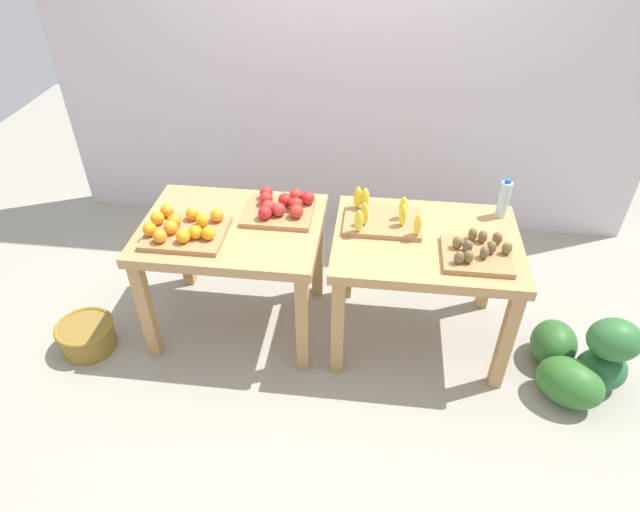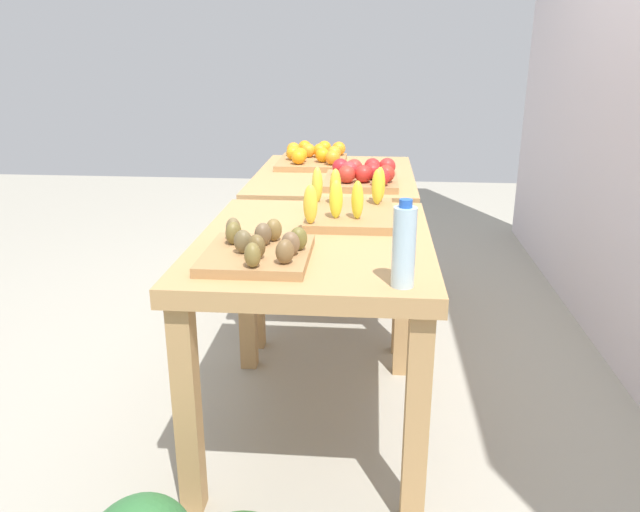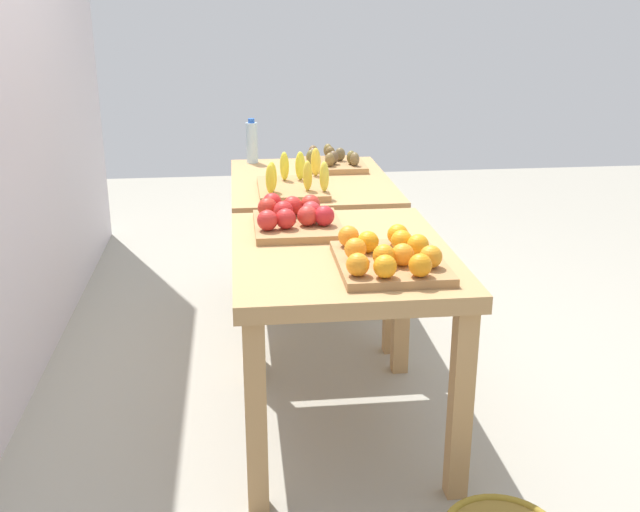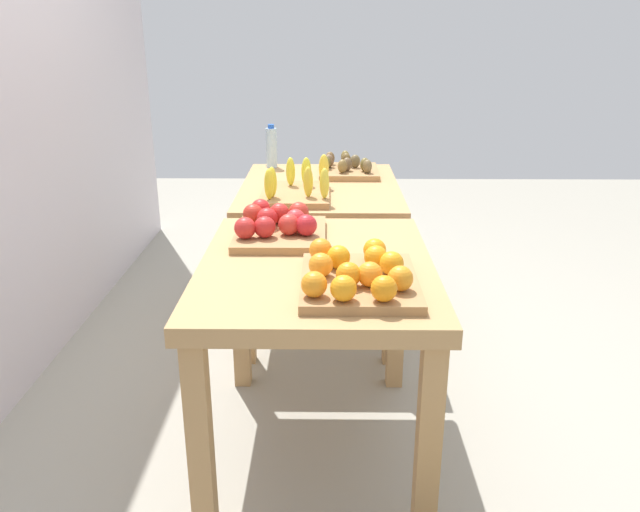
# 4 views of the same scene
# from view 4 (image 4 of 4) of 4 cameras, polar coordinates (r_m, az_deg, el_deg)

# --- Properties ---
(ground_plane) EXTENTS (8.00, 8.00, 0.00)m
(ground_plane) POSITION_cam_4_polar(r_m,az_deg,el_deg) (3.01, -0.12, -10.38)
(ground_plane) COLOR #9E998B
(display_table_left) EXTENTS (1.04, 0.80, 0.76)m
(display_table_left) POSITION_cam_4_polar(r_m,az_deg,el_deg) (2.21, -0.32, -3.21)
(display_table_left) COLOR tan
(display_table_left) RESTS_ON ground_plane
(display_table_right) EXTENTS (1.04, 0.80, 0.76)m
(display_table_right) POSITION_cam_4_polar(r_m,az_deg,el_deg) (3.27, 0.01, 4.53)
(display_table_right) COLOR tan
(display_table_right) RESTS_ON ground_plane
(orange_bin) EXTENTS (0.45, 0.37, 0.11)m
(orange_bin) POSITION_cam_4_polar(r_m,az_deg,el_deg) (1.94, 3.44, -1.71)
(orange_bin) COLOR #A87A4A
(orange_bin) RESTS_ON display_table_left
(apple_bin) EXTENTS (0.41, 0.34, 0.11)m
(apple_bin) POSITION_cam_4_polar(r_m,az_deg,el_deg) (2.42, -3.80, 2.75)
(apple_bin) COLOR #A87A4A
(apple_bin) RESTS_ON display_table_left
(banana_crate) EXTENTS (0.44, 0.33, 0.17)m
(banana_crate) POSITION_cam_4_polar(r_m,az_deg,el_deg) (2.99, -2.10, 6.08)
(banana_crate) COLOR #A87A4A
(banana_crate) RESTS_ON display_table_right
(kiwi_bin) EXTENTS (0.36, 0.32, 0.10)m
(kiwi_bin) POSITION_cam_4_polar(r_m,az_deg,el_deg) (3.48, 2.48, 7.92)
(kiwi_bin) COLOR #A87A4A
(kiwi_bin) RESTS_ON display_table_right
(water_bottle) EXTENTS (0.06, 0.06, 0.24)m
(water_bottle) POSITION_cam_4_polar(r_m,az_deg,el_deg) (3.66, -4.40, 9.75)
(water_bottle) COLOR silver
(water_bottle) RESTS_ON display_table_right
(watermelon_pile) EXTENTS (0.60, 0.68, 0.49)m
(watermelon_pile) POSITION_cam_4_polar(r_m,az_deg,el_deg) (4.29, 3.80, 1.73)
(watermelon_pile) COLOR #246435
(watermelon_pile) RESTS_ON ground_plane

